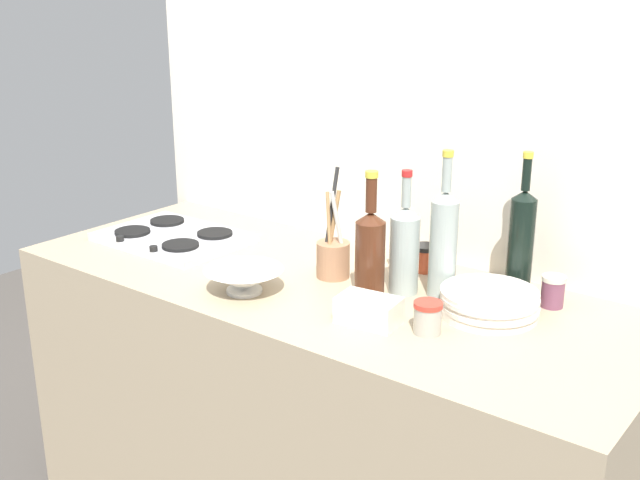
# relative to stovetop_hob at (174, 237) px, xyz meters

# --- Properties ---
(counter_block) EXTENTS (1.80, 0.70, 0.90)m
(counter_block) POSITION_rel_stovetop_hob_xyz_m (0.58, 0.01, -0.46)
(counter_block) COLOR tan
(counter_block) RESTS_ON ground
(backsplash_panel) EXTENTS (1.90, 0.06, 2.59)m
(backsplash_panel) POSITION_rel_stovetop_hob_xyz_m (0.58, 0.39, 0.38)
(backsplash_panel) COLOR beige
(backsplash_panel) RESTS_ON ground
(stovetop_hob) EXTENTS (0.44, 0.32, 0.04)m
(stovetop_hob) POSITION_rel_stovetop_hob_xyz_m (0.00, 0.00, 0.00)
(stovetop_hob) COLOR #B2B2B7
(stovetop_hob) RESTS_ON counter_block
(plate_stack) EXTENTS (0.25, 0.25, 0.07)m
(plate_stack) POSITION_rel_stovetop_hob_xyz_m (1.05, 0.08, 0.02)
(plate_stack) COLOR silver
(plate_stack) RESTS_ON counter_block
(wine_bottle_leftmost) EXTENTS (0.07, 0.07, 0.38)m
(wine_bottle_leftmost) POSITION_rel_stovetop_hob_xyz_m (1.04, 0.25, 0.13)
(wine_bottle_leftmost) COLOR black
(wine_bottle_leftmost) RESTS_ON counter_block
(wine_bottle_mid_left) EXTENTS (0.08, 0.08, 0.33)m
(wine_bottle_mid_left) POSITION_rel_stovetop_hob_xyz_m (0.80, 0.08, 0.11)
(wine_bottle_mid_left) COLOR gray
(wine_bottle_mid_left) RESTS_ON counter_block
(wine_bottle_mid_right) EXTENTS (0.07, 0.07, 0.39)m
(wine_bottle_mid_right) POSITION_rel_stovetop_hob_xyz_m (0.89, 0.12, 0.13)
(wine_bottle_mid_right) COLOR gray
(wine_bottle_mid_right) RESTS_ON counter_block
(wine_bottle_rightmost) EXTENTS (0.08, 0.08, 0.34)m
(wine_bottle_rightmost) POSITION_rel_stovetop_hob_xyz_m (0.75, -0.00, 0.11)
(wine_bottle_rightmost) COLOR #472314
(wine_bottle_rightmost) RESTS_ON counter_block
(mixing_bowl) EXTENTS (0.21, 0.21, 0.06)m
(mixing_bowl) POSITION_rel_stovetop_hob_xyz_m (0.47, -0.18, 0.02)
(mixing_bowl) COLOR white
(mixing_bowl) RESTS_ON counter_block
(butter_dish) EXTENTS (0.16, 0.11, 0.07)m
(butter_dish) POSITION_rel_stovetop_hob_xyz_m (0.84, -0.14, 0.02)
(butter_dish) COLOR silver
(butter_dish) RESTS_ON counter_block
(utensil_crock) EXTENTS (0.09, 0.09, 0.31)m
(utensil_crock) POSITION_rel_stovetop_hob_xyz_m (0.59, 0.06, 0.05)
(utensil_crock) COLOR #996B4C
(utensil_crock) RESTS_ON counter_block
(condiment_jar_front) EXTENTS (0.07, 0.07, 0.08)m
(condiment_jar_front) POSITION_rel_stovetop_hob_xyz_m (0.76, 0.26, 0.02)
(condiment_jar_front) COLOR #C64C2D
(condiment_jar_front) RESTS_ON counter_block
(condiment_jar_rear) EXTENTS (0.07, 0.07, 0.08)m
(condiment_jar_rear) POSITION_rel_stovetop_hob_xyz_m (0.98, -0.10, 0.02)
(condiment_jar_rear) COLOR #9E998C
(condiment_jar_rear) RESTS_ON counter_block
(condiment_jar_spare) EXTENTS (0.06, 0.06, 0.08)m
(condiment_jar_spare) POSITION_rel_stovetop_hob_xyz_m (1.15, 0.23, 0.03)
(condiment_jar_spare) COLOR #66384C
(condiment_jar_spare) RESTS_ON counter_block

